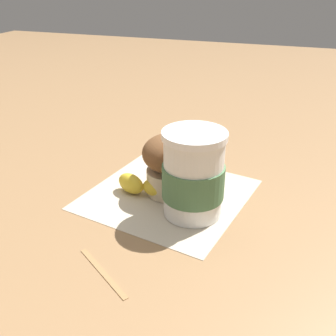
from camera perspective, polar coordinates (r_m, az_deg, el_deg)
name	(u,v)px	position (r m, az deg, el deg)	size (l,w,h in m)	color
ground_plane	(168,194)	(0.66, 0.00, -3.86)	(3.00, 3.00, 0.00)	#936D47
paper_napkin	(168,194)	(0.66, 0.00, -3.81)	(0.24, 0.24, 0.00)	beige
coffee_cup	(193,176)	(0.58, 3.70, -1.13)	(0.09, 0.09, 0.13)	white
muffin	(167,162)	(0.64, -0.10, 0.82)	(0.09, 0.09, 0.10)	beige
banana	(161,186)	(0.64, -1.05, -2.65)	(0.16, 0.07, 0.03)	gold
wooden_stirrer	(103,272)	(0.51, -9.44, -14.70)	(0.11, 0.01, 0.00)	#9E7547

